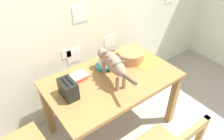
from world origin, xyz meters
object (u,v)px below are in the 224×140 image
Objects in this scene: coffee_mug at (103,62)px; toaster at (68,89)px; magazine at (146,61)px; wicker_basket at (131,55)px; book_stack at (78,77)px; dining_table at (112,85)px; cat at (112,63)px; saucer_bowl at (103,66)px.

coffee_mug is 0.53m from toaster.
wicker_basket reaches higher than magazine.
toaster is (-0.19, -0.17, 0.06)m from book_stack.
wicker_basket reaches higher than dining_table.
magazine is 1.50× the size of book_stack.
coffee_mug is at bearing 158.04° from magazine.
cat reaches higher than saucer_bowl.
dining_table is 0.50m from magazine.
wicker_basket is (0.65, -0.06, 0.04)m from book_stack.
cat is 3.77× the size of book_stack.
toaster is at bearing -160.96° from saucer_bowl.
toaster is at bearing -161.07° from coffee_mug.
coffee_mug is 0.34m from wicker_basket.
cat reaches higher than wicker_basket.
book_stack is at bearing 41.42° from toaster.
dining_table is 0.23m from saucer_bowl.
dining_table is 0.36m from book_stack.
book_stack is 0.26m from toaster.
dining_table is 0.29m from cat.
book_stack reaches higher than magazine.
dining_table is at bearing 72.61° from cat.
saucer_bowl is at bearing 90.00° from cat.
book_stack is 0.60× the size of wicker_basket.
book_stack is (-0.77, 0.19, 0.02)m from magazine.
magazine is at bearing 0.55° from dining_table.
toaster is at bearing -175.08° from cat.
cat is at bearing -99.91° from saucer_bowl.
wicker_basket is (0.34, -0.06, 0.04)m from saucer_bowl.
saucer_bowl is 0.06m from coffee_mug.
magazine is (0.49, 0.02, -0.20)m from cat.
cat is at bearing -176.54° from magazine.
coffee_mug reaches higher than saucer_bowl.
coffee_mug is at bearing 89.21° from cat.
coffee_mug is 0.67× the size of toaster.
toaster is at bearing 177.01° from dining_table.
toaster reaches higher than magazine.
cat is 0.43m from wicker_basket.
saucer_bowl is (0.04, 0.21, -0.19)m from cat.
dining_table is 9.95× the size of coffee_mug.
coffee_mug is at bearing 80.77° from dining_table.
toaster is (-0.50, -0.17, 0.01)m from coffee_mug.
coffee_mug is at bearing 18.93° from toaster.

